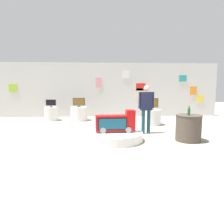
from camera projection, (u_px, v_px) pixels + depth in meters
The scene contains 13 objects.
ground_plane at pixel (113, 139), 6.34m from camera, with size 30.00×30.00×0.00m, color #A8A091.
back_wall_display at pixel (108, 90), 11.01m from camera, with size 12.40×0.13×2.98m.
main_display_pedestal at pixel (115, 136), 6.17m from camera, with size 1.71×1.71×0.26m, color silver.
novelty_firetruck_tv at pixel (116, 123), 6.11m from camera, with size 1.22×0.42×0.69m.
display_pedestal_left_rear at pixel (151, 117), 8.73m from camera, with size 0.84×0.84×0.67m, color silver.
tv_on_left_rear at pixel (152, 103), 8.65m from camera, with size 0.57×0.21×0.49m.
display_pedestal_center_rear at pixel (79, 114), 9.83m from camera, with size 0.83×0.83×0.67m, color silver.
tv_on_center_rear at pixel (79, 102), 9.76m from camera, with size 0.59×0.23×0.44m.
display_pedestal_right_rear at pixel (51, 114), 9.81m from camera, with size 0.66×0.66×0.67m, color silver.
tv_on_right_rear at pixel (51, 103), 9.73m from camera, with size 0.49×0.17×0.37m.
side_table_round at pixel (188, 128), 6.08m from camera, with size 0.78×0.78×0.80m.
bottle_on_side_table at pixel (189, 112), 5.96m from camera, with size 0.08×0.08×0.28m.
shopper_browsing_near_truck at pixel (146, 106), 6.97m from camera, with size 0.56×0.24×1.71m.
Camera 1 is at (-0.38, -6.17, 1.65)m, focal length 31.75 mm.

